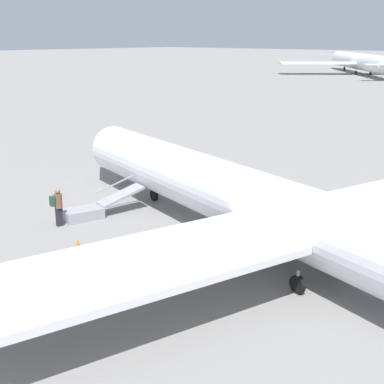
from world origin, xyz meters
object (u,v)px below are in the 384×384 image
boarding_stairs (91,210)px  airplane_far_center (360,61)px  airplane_main (288,216)px  passenger (58,205)px

boarding_stairs → airplane_far_center: bearing=33.5°
airplane_main → airplane_far_center: bearing=-51.4°
airplane_main → airplane_far_center: size_ratio=0.85×
airplane_far_center → passenger: size_ratio=22.59×
airplane_far_center → airplane_main: bearing=163.3°
airplane_main → passenger: size_ratio=19.11×
airplane_far_center → boarding_stairs: 108.70m
boarding_stairs → passenger: 1.82m
airplane_main → boarding_stairs: (9.92, 1.34, -1.62)m
boarding_stairs → passenger: (0.12, 1.70, 0.63)m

